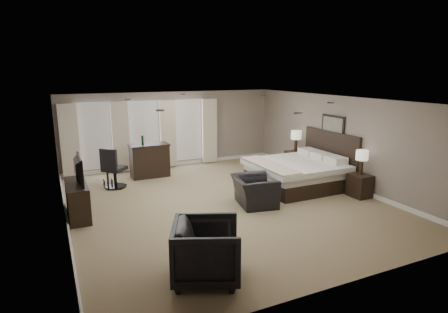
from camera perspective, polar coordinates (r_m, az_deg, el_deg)
name	(u,v)px	position (r m, az deg, el deg)	size (l,w,h in m)	color
room	(224,153)	(9.33, -0.06, 0.59)	(7.60, 8.60, 2.64)	#837353
window_bay	(145,135)	(12.85, -12.00, 3.27)	(5.25, 0.20, 2.30)	silver
bed	(300,160)	(11.00, 11.52, -0.60)	(2.42, 2.31, 1.54)	silver
nightstand_near	(360,186)	(10.64, 19.95, -4.18)	(0.46, 0.56, 0.61)	black
nightstand_far	(295,161)	(12.75, 10.78, -0.74)	(0.50, 0.61, 0.67)	black
lamp_near	(361,162)	(10.48, 20.22, -0.86)	(0.32, 0.32, 0.66)	beige
lamp_far	(296,141)	(12.61, 10.91, 2.29)	(0.34, 0.34, 0.70)	beige
wall_art	(333,124)	(11.52, 16.23, 4.71)	(0.04, 0.96, 0.56)	slate
dresser	(78,200)	(9.25, -21.42, -6.19)	(0.45, 1.39, 0.81)	black
tv	(76,180)	(9.11, -21.66, -3.36)	(1.08, 0.62, 0.14)	black
armchair_near	(254,186)	(9.38, 4.64, -4.52)	(1.12, 0.73, 0.98)	black
armchair_far	(207,248)	(6.13, -2.67, -13.80)	(1.04, 0.98, 1.07)	black
bar_counter	(150,160)	(12.07, -11.27, -0.57)	(1.21, 0.63, 1.06)	black
bar_stool_left	(107,174)	(11.41, -17.34, -2.53)	(0.35, 0.35, 0.74)	black
bar_stool_right	(156,160)	(12.49, -10.38, -0.60)	(0.40, 0.40, 0.84)	black
desk_chair	(115,168)	(11.14, -16.34, -1.63)	(0.61, 0.61, 1.19)	black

